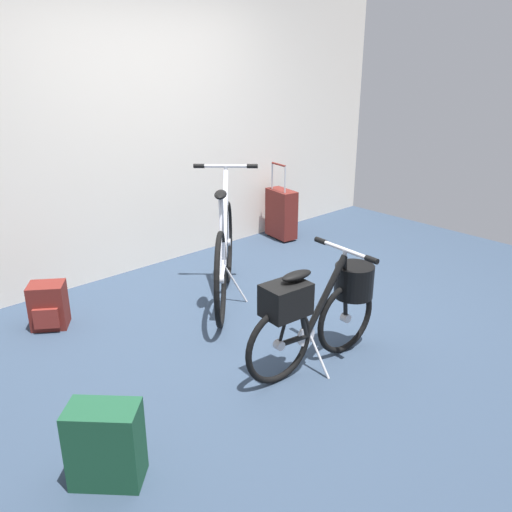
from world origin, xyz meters
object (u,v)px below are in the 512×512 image
folding_bike_foreground (320,306)px  backpack_on_floor (106,444)px  rolling_suitcase (281,213)px  display_bike_left (224,255)px  handbag_on_floor (48,306)px

folding_bike_foreground → backpack_on_floor: bearing=-179.6°
folding_bike_foreground → rolling_suitcase: 2.56m
display_bike_left → backpack_on_floor: (-1.69, -1.18, -0.20)m
backpack_on_floor → display_bike_left: bearing=34.8°
display_bike_left → folding_bike_foreground: bearing=-98.2°
folding_bike_foreground → handbag_on_floor: size_ratio=3.20×
folding_bike_foreground → handbag_on_floor: (-1.09, 1.69, -0.24)m
backpack_on_floor → rolling_suitcase: bearing=32.1°
display_bike_left → rolling_suitcase: (1.46, 0.80, -0.12)m
rolling_suitcase → handbag_on_floor: (-2.72, -0.28, -0.11)m
backpack_on_floor → folding_bike_foreground: bearing=0.4°
display_bike_left → backpack_on_floor: size_ratio=2.80×
display_bike_left → rolling_suitcase: 1.67m
backpack_on_floor → handbag_on_floor: 1.75m
display_bike_left → rolling_suitcase: display_bike_left is taller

